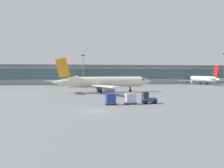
{
  "coord_description": "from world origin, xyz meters",
  "views": [
    {
      "loc": [
        -2.38,
        -33.17,
        5.51
      ],
      "look_at": [
        5.16,
        18.74,
        3.0
      ],
      "focal_mm": 36.94,
      "sensor_mm": 36.0,
      "label": 1
    }
  ],
  "objects_px": {
    "taxiing_regional_jet": "(104,82)",
    "gate_airplane_2": "(202,79)",
    "cargo_dolly_lead": "(130,98)",
    "apron_light_mast_1": "(83,68)",
    "cargo_dolly_trailing": "(111,99)",
    "gate_airplane_1": "(76,79)",
    "baggage_tug": "(148,99)",
    "apron_light_mast_2": "(224,67)"
  },
  "relations": [
    {
      "from": "taxiing_regional_jet",
      "to": "gate_airplane_2",
      "type": "bearing_deg",
      "value": 30.68
    },
    {
      "from": "gate_airplane_2",
      "to": "cargo_dolly_lead",
      "type": "bearing_deg",
      "value": 139.22
    },
    {
      "from": "taxiing_regional_jet",
      "to": "apron_light_mast_1",
      "type": "height_order",
      "value": "apron_light_mast_1"
    },
    {
      "from": "cargo_dolly_lead",
      "to": "apron_light_mast_1",
      "type": "height_order",
      "value": "apron_light_mast_1"
    },
    {
      "from": "cargo_dolly_trailing",
      "to": "apron_light_mast_1",
      "type": "xyz_separation_m",
      "value": [
        -3.29,
        70.73,
        6.7
      ]
    },
    {
      "from": "gate_airplane_1",
      "to": "gate_airplane_2",
      "type": "xyz_separation_m",
      "value": [
        59.75,
        1.54,
        -0.19
      ]
    },
    {
      "from": "gate_airplane_1",
      "to": "cargo_dolly_trailing",
      "type": "relative_size",
      "value": 12.85
    },
    {
      "from": "gate_airplane_2",
      "to": "gate_airplane_1",
      "type": "bearing_deg",
      "value": 88.88
    },
    {
      "from": "baggage_tug",
      "to": "apron_light_mast_2",
      "type": "bearing_deg",
      "value": 44.67
    },
    {
      "from": "gate_airplane_2",
      "to": "apron_light_mast_2",
      "type": "distance_m",
      "value": 21.77
    },
    {
      "from": "gate_airplane_1",
      "to": "cargo_dolly_trailing",
      "type": "bearing_deg",
      "value": -171.57
    },
    {
      "from": "gate_airplane_2",
      "to": "cargo_dolly_lead",
      "type": "height_order",
      "value": "gate_airplane_2"
    },
    {
      "from": "gate_airplane_2",
      "to": "taxiing_regional_jet",
      "type": "relative_size",
      "value": 0.9
    },
    {
      "from": "gate_airplane_1",
      "to": "baggage_tug",
      "type": "relative_size",
      "value": 10.54
    },
    {
      "from": "gate_airplane_2",
      "to": "cargo_dolly_lead",
      "type": "relative_size",
      "value": 12.01
    },
    {
      "from": "gate_airplane_2",
      "to": "apron_light_mast_2",
      "type": "relative_size",
      "value": 1.65
    },
    {
      "from": "gate_airplane_2",
      "to": "apron_light_mast_2",
      "type": "bearing_deg",
      "value": -62.5
    },
    {
      "from": "gate_airplane_1",
      "to": "apron_light_mast_1",
      "type": "distance_m",
      "value": 10.9
    },
    {
      "from": "gate_airplane_1",
      "to": "baggage_tug",
      "type": "bearing_deg",
      "value": -165.25
    },
    {
      "from": "gate_airplane_1",
      "to": "apron_light_mast_1",
      "type": "bearing_deg",
      "value": -18.4
    },
    {
      "from": "gate_airplane_1",
      "to": "cargo_dolly_lead",
      "type": "relative_size",
      "value": 12.85
    },
    {
      "from": "baggage_tug",
      "to": "apron_light_mast_1",
      "type": "height_order",
      "value": "apron_light_mast_1"
    },
    {
      "from": "gate_airplane_2",
      "to": "baggage_tug",
      "type": "relative_size",
      "value": 9.84
    },
    {
      "from": "apron_light_mast_1",
      "to": "apron_light_mast_2",
      "type": "height_order",
      "value": "apron_light_mast_2"
    },
    {
      "from": "gate_airplane_1",
      "to": "cargo_dolly_lead",
      "type": "xyz_separation_m",
      "value": [
        10.27,
        -61.38,
        -1.77
      ]
    },
    {
      "from": "gate_airplane_1",
      "to": "apron_light_mast_2",
      "type": "relative_size",
      "value": 1.77
    },
    {
      "from": "gate_airplane_1",
      "to": "cargo_dolly_lead",
      "type": "distance_m",
      "value": 62.26
    },
    {
      "from": "apron_light_mast_1",
      "to": "apron_light_mast_2",
      "type": "bearing_deg",
      "value": 2.25
    },
    {
      "from": "gate_airplane_1",
      "to": "gate_airplane_2",
      "type": "bearing_deg",
      "value": -86.32
    },
    {
      "from": "apron_light_mast_1",
      "to": "taxiing_regional_jet",
      "type": "bearing_deg",
      "value": -83.7
    },
    {
      "from": "taxiing_regional_jet",
      "to": "cargo_dolly_lead",
      "type": "relative_size",
      "value": 13.28
    },
    {
      "from": "baggage_tug",
      "to": "cargo_dolly_trailing",
      "type": "bearing_deg",
      "value": 180.0
    },
    {
      "from": "gate_airplane_2",
      "to": "apron_light_mast_1",
      "type": "bearing_deg",
      "value": 79.76
    },
    {
      "from": "cargo_dolly_lead",
      "to": "baggage_tug",
      "type": "bearing_deg",
      "value": -0.0
    },
    {
      "from": "gate_airplane_1",
      "to": "apron_light_mast_1",
      "type": "xyz_separation_m",
      "value": [
        3.42,
        9.1,
        4.93
      ]
    },
    {
      "from": "apron_light_mast_1",
      "to": "apron_light_mast_2",
      "type": "relative_size",
      "value": 0.88
    },
    {
      "from": "baggage_tug",
      "to": "taxiing_regional_jet",
      "type": "bearing_deg",
      "value": 97.72
    },
    {
      "from": "gate_airplane_1",
      "to": "apron_light_mast_1",
      "type": "relative_size",
      "value": 2.01
    },
    {
      "from": "gate_airplane_1",
      "to": "cargo_dolly_lead",
      "type": "bearing_deg",
      "value": -168.29
    },
    {
      "from": "gate_airplane_2",
      "to": "taxiing_regional_jet",
      "type": "bearing_deg",
      "value": 123.89
    },
    {
      "from": "baggage_tug",
      "to": "apron_light_mast_2",
      "type": "relative_size",
      "value": 0.17
    },
    {
      "from": "baggage_tug",
      "to": "apron_light_mast_1",
      "type": "distance_m",
      "value": 71.31
    }
  ]
}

